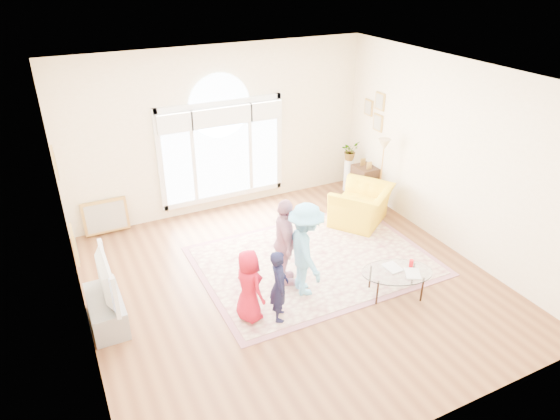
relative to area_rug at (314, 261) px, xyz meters
name	(u,v)px	position (x,y,z in m)	size (l,w,h in m)	color
ground	(292,283)	(-0.63, -0.38, -0.01)	(6.00, 6.00, 0.00)	brown
room_shell	(224,135)	(-0.62, 2.46, 1.56)	(6.00, 6.00, 6.00)	#FBEBC6
area_rug	(314,261)	(0.00, 0.00, 0.00)	(3.60, 2.60, 0.02)	beige
rug_border	(314,261)	(0.00, 0.00, 0.00)	(3.80, 2.80, 0.01)	#9B5F6A
tv_console	(106,311)	(-3.38, -0.08, 0.20)	(0.45, 1.00, 0.42)	gray
television	(101,279)	(-3.37, -0.08, 0.73)	(0.17, 1.10, 0.63)	black
coffee_table	(397,273)	(0.64, -1.33, 0.39)	(1.24, 1.01, 0.54)	silver
armchair	(361,205)	(1.48, 0.81, 0.35)	(1.11, 0.97, 0.72)	yellow
side_cabinet	(364,182)	(2.15, 1.69, 0.34)	(0.40, 0.50, 0.70)	black
floor_lamp	(384,151)	(2.08, 1.06, 1.27)	(0.28, 0.28, 1.51)	black
plant_pedestal	(348,175)	(2.07, 2.17, 0.34)	(0.20, 0.20, 0.70)	white
potted_plant	(350,151)	(2.07, 2.17, 0.89)	(0.37, 0.32, 0.41)	#33722D
leaning_picture	(109,233)	(-2.96, 2.52, -0.01)	(0.80, 0.05, 0.62)	tan
child_red	(249,286)	(-1.55, -0.87, 0.56)	(0.53, 0.35, 1.09)	#B60F26
child_navy	(279,286)	(-1.18, -1.05, 0.55)	(0.40, 0.26, 1.09)	#131533
child_pink	(285,243)	(-0.72, -0.32, 0.72)	(0.84, 0.35, 1.43)	#C7899E
child_blue	(306,250)	(-0.55, -0.66, 0.75)	(0.95, 0.55, 1.47)	#69BDEB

